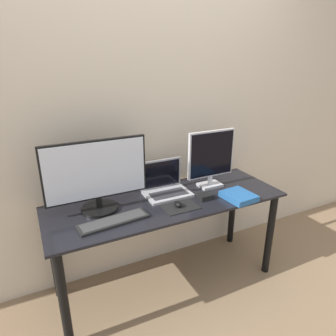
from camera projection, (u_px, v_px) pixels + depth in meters
The scene contains 11 objects.
ground_plane at pixel (186, 308), 2.12m from camera, with size 12.00×12.00×0.00m, color #8C7051.
wall_back at pixel (146, 116), 2.23m from camera, with size 7.00×0.05×2.50m.
desk at pixel (168, 216), 2.16m from camera, with size 1.68×0.59×0.72m.
monitor_left at pixel (97, 176), 1.89m from camera, with size 0.66×0.24×0.47m.
monitor_right at pixel (211, 157), 2.26m from camera, with size 0.39×0.12×0.44m.
laptop at pixel (165, 185), 2.20m from camera, with size 0.33×0.23×0.24m.
keyboard at pixel (114, 221), 1.83m from camera, with size 0.45×0.17×0.02m.
mousepad at pixel (180, 207), 2.01m from camera, with size 0.24×0.16×0.00m.
mouse at pixel (178, 204), 2.00m from camera, with size 0.04×0.07×0.04m.
book at pixel (239, 196), 2.13m from camera, with size 0.21×0.23×0.04m.
power_brick at pixel (205, 196), 2.12m from camera, with size 0.10×0.08×0.04m.
Camera 1 is at (-0.83, -1.41, 1.67)m, focal length 32.00 mm.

